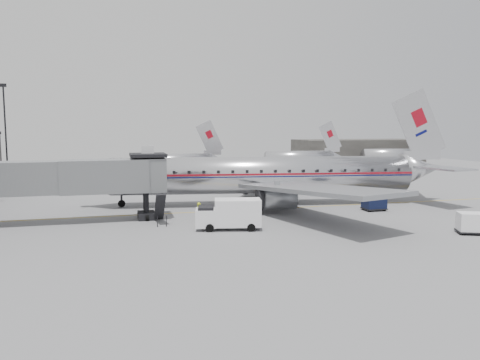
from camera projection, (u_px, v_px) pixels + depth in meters
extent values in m
plane|color=slate|center=(249.00, 221.00, 44.38)|extent=(160.00, 160.00, 0.00)
cube|color=#33312F|center=(358.00, 152.00, 113.29)|extent=(30.00, 12.00, 6.00)
cube|color=gold|center=(260.00, 209.00, 50.91)|extent=(60.00, 0.15, 0.01)
cube|color=slate|center=(1.00, 179.00, 41.64)|extent=(12.00, 2.80, 3.00)
cube|color=slate|center=(105.00, 176.00, 43.97)|extent=(8.00, 3.00, 3.10)
cube|color=slate|center=(148.00, 175.00, 45.40)|extent=(3.20, 3.60, 3.20)
cube|color=black|center=(148.00, 155.00, 45.19)|extent=(3.40, 3.80, 0.30)
cube|color=white|center=(148.00, 150.00, 45.13)|extent=(1.20, 0.15, 0.80)
cylinder|color=black|center=(146.00, 205.00, 45.26)|extent=(0.56, 0.56, 2.80)
cube|color=black|center=(146.00, 215.00, 45.38)|extent=(1.60, 2.20, 0.70)
cylinder|color=black|center=(147.00, 218.00, 44.42)|extent=(0.30, 0.60, 0.60)
cylinder|color=black|center=(146.00, 214.00, 46.34)|extent=(0.30, 0.60, 0.60)
cube|color=black|center=(160.00, 207.00, 43.33)|extent=(0.90, 3.20, 2.90)
cylinder|color=black|center=(6.00, 137.00, 69.01)|extent=(0.24, 0.24, 15.00)
cube|color=black|center=(3.00, 85.00, 68.17)|extent=(0.90, 0.25, 0.50)
cylinder|color=silver|center=(173.00, 163.00, 83.86)|extent=(14.00, 3.20, 3.20)
cube|color=silver|center=(210.00, 138.00, 85.13)|extent=(5.17, 0.26, 6.52)
cylinder|color=black|center=(147.00, 175.00, 82.92)|extent=(0.24, 0.24, 1.00)
cylinder|color=silver|center=(299.00, 159.00, 94.45)|extent=(14.00, 3.20, 3.20)
cube|color=silver|center=(330.00, 137.00, 95.73)|extent=(5.17, 0.26, 6.52)
cylinder|color=black|center=(278.00, 170.00, 93.51)|extent=(0.24, 0.24, 1.00)
cylinder|color=silver|center=(392.00, 156.00, 104.52)|extent=(14.00, 3.20, 3.20)
cube|color=silver|center=(419.00, 136.00, 105.80)|extent=(5.17, 0.26, 6.52)
cylinder|color=black|center=(374.00, 165.00, 103.59)|extent=(0.24, 0.24, 1.00)
cylinder|color=silver|center=(262.00, 175.00, 53.74)|extent=(34.38, 9.16, 4.21)
cone|color=silver|center=(95.00, 177.00, 51.55)|extent=(3.99, 4.66, 4.21)
cone|color=silver|center=(420.00, 169.00, 55.92)|extent=(5.09, 4.62, 4.00)
cube|color=maroon|center=(262.00, 173.00, 53.71)|extent=(34.38, 9.21, 0.20)
cube|color=#080C4D|center=(262.00, 175.00, 53.74)|extent=(34.38, 9.21, 0.11)
cube|color=silver|center=(419.00, 125.00, 55.30)|extent=(6.96, 1.36, 8.74)
cube|color=gray|center=(275.00, 170.00, 64.28)|extent=(15.04, 18.72, 1.35)
cube|color=gray|center=(316.00, 189.00, 44.07)|extent=(10.92, 19.21, 1.35)
cylinder|color=gray|center=(259.00, 184.00, 59.84)|extent=(4.18, 2.93, 2.39)
cylinder|color=gray|center=(277.00, 198.00, 48.16)|extent=(4.18, 2.93, 2.39)
cylinder|color=black|center=(122.00, 201.00, 52.18)|extent=(0.23, 0.23, 1.48)
cylinder|color=black|center=(277.00, 194.00, 57.22)|extent=(0.30, 0.30, 1.59)
cylinder|color=black|center=(277.00, 196.00, 57.25)|extent=(1.18, 0.56, 1.14)
cylinder|color=black|center=(287.00, 201.00, 51.38)|extent=(0.30, 0.30, 1.59)
cylinder|color=black|center=(287.00, 204.00, 51.41)|extent=(1.18, 0.56, 1.14)
cube|color=white|center=(238.00, 212.00, 40.68)|extent=(4.35, 3.00, 2.32)
cube|color=white|center=(206.00, 218.00, 40.58)|extent=(2.17, 2.42, 1.55)
cube|color=black|center=(206.00, 210.00, 40.51)|extent=(1.69, 2.12, 0.66)
cylinder|color=black|center=(210.00, 228.00, 39.69)|extent=(0.75, 0.42, 0.71)
cylinder|color=black|center=(210.00, 223.00, 41.67)|extent=(0.75, 0.42, 0.71)
cylinder|color=black|center=(251.00, 228.00, 39.87)|extent=(0.75, 0.42, 0.71)
cylinder|color=black|center=(250.00, 223.00, 41.85)|extent=(0.75, 0.42, 0.71)
cube|color=black|center=(374.00, 201.00, 49.97)|extent=(2.20, 1.65, 1.54)
cube|color=black|center=(374.00, 208.00, 50.06)|extent=(2.31, 1.76, 0.13)
cylinder|color=black|center=(370.00, 210.00, 49.21)|extent=(0.33, 0.13, 0.33)
cylinder|color=black|center=(385.00, 210.00, 49.66)|extent=(0.33, 0.13, 0.33)
cylinder|color=black|center=(363.00, 208.00, 50.47)|extent=(0.33, 0.13, 0.33)
cylinder|color=black|center=(378.00, 208.00, 50.93)|extent=(0.33, 0.13, 0.33)
cube|color=white|center=(472.00, 222.00, 38.96)|extent=(2.62, 2.34, 1.50)
cube|color=black|center=(471.00, 231.00, 39.05)|extent=(2.76, 2.48, 0.13)
cylinder|color=black|center=(463.00, 233.00, 38.55)|extent=(0.35, 0.25, 0.32)
cylinder|color=black|center=(458.00, 230.00, 39.82)|extent=(0.35, 0.25, 0.32)
cylinder|color=black|center=(479.00, 231.00, 39.56)|extent=(0.35, 0.25, 0.32)
imported|color=#D2E51A|center=(199.00, 212.00, 43.82)|extent=(0.77, 0.60, 1.86)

